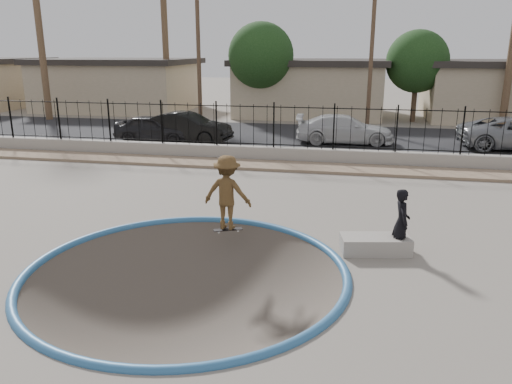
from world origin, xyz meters
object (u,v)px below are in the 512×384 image
object	(u,v)px
car_a	(154,128)
car_c	(345,129)
concrete_ledge	(375,244)
videographer	(402,222)
car_b	(186,127)
skateboard	(228,230)
skater	(227,196)

from	to	relation	value
car_a	car_c	xyz separation A→B (m)	(9.58, 1.47, 0.02)
concrete_ledge	car_a	distance (m)	16.57
videographer	concrete_ledge	bearing A→B (deg)	89.66
car_b	car_c	world-z (taller)	car_b
concrete_ledge	car_c	bearing A→B (deg)	94.75
concrete_ledge	car_c	xyz separation A→B (m)	(-1.17, 14.06, 0.54)
concrete_ledge	car_a	bearing A→B (deg)	130.50
skateboard	car_c	distance (m)	13.66
skateboard	concrete_ledge	world-z (taller)	concrete_ledge
car_a	skateboard	bearing A→B (deg)	-150.41
videographer	concrete_ledge	world-z (taller)	videographer
skater	car_b	xyz separation A→B (m)	(-5.29, 12.07, -0.19)
skateboard	videographer	world-z (taller)	videographer
concrete_ledge	videographer	bearing A→B (deg)	9.04
car_a	car_c	world-z (taller)	car_c
videographer	skateboard	bearing A→B (deg)	73.04
skateboard	car_a	xyz separation A→B (m)	(-7.00, 11.93, 0.66)
skater	car_a	xyz separation A→B (m)	(-7.00, 11.93, -0.25)
skater	car_a	distance (m)	13.83
car_b	car_c	bearing A→B (deg)	-75.28
skater	car_c	size ratio (longest dim) A/B	0.40
car_c	concrete_ledge	bearing A→B (deg)	-179.33
videographer	car_a	world-z (taller)	videographer
skateboard	car_b	size ratio (longest dim) A/B	0.17
skater	car_c	world-z (taller)	skater
skateboard	concrete_ledge	size ratio (longest dim) A/B	0.48
concrete_ledge	car_a	size ratio (longest dim) A/B	0.40
skater	car_a	bearing A→B (deg)	-55.42
videographer	skater	bearing A→B (deg)	73.04
concrete_ledge	car_b	size ratio (longest dim) A/B	0.35
car_a	car_b	bearing A→B (deg)	-85.95
videographer	car_c	bearing A→B (deg)	-2.32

